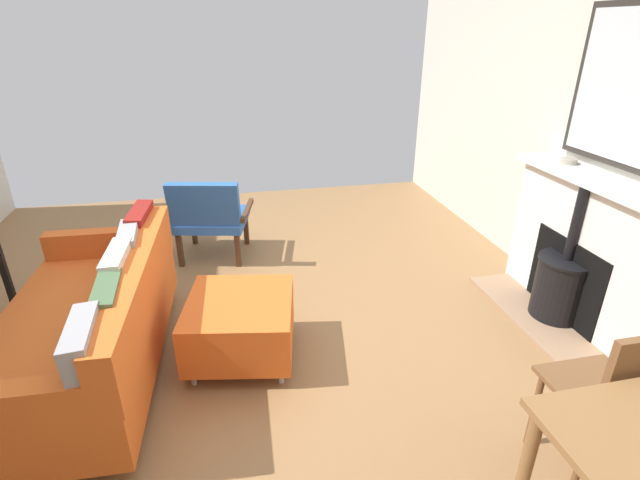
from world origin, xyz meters
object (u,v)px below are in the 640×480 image
object	(u,v)px
ottoman	(241,323)
sofa	(93,323)
dining_chair_near_fireplace	(616,392)
mantel_bowl_near	(569,161)
fireplace	(581,259)
armchair_accent	(210,215)

from	to	relation	value
ottoman	sofa	bearing A→B (deg)	-2.45
sofa	dining_chair_near_fireplace	distance (m)	2.73
mantel_bowl_near	fireplace	bearing A→B (deg)	84.36
armchair_accent	mantel_bowl_near	bearing A→B (deg)	156.28
ottoman	dining_chair_near_fireplace	bearing A→B (deg)	140.78
sofa	mantel_bowl_near	bearing A→B (deg)	-174.97
fireplace	mantel_bowl_near	xyz separation A→B (m)	(-0.04, -0.37, 0.61)
ottoman	armchair_accent	size ratio (longest dim) A/B	0.99
fireplace	armchair_accent	distance (m)	2.95
dining_chair_near_fireplace	mantel_bowl_near	bearing A→B (deg)	-118.57
fireplace	ottoman	xyz separation A→B (m)	(2.37, -0.04, -0.22)
fireplace	armchair_accent	bearing A→B (deg)	-30.51
fireplace	ottoman	world-z (taller)	fireplace
sofa	armchair_accent	bearing A→B (deg)	-115.69
mantel_bowl_near	armchair_accent	bearing A→B (deg)	-23.72
ottoman	armchair_accent	world-z (taller)	armchair_accent
sofa	dining_chair_near_fireplace	size ratio (longest dim) A/B	2.05
ottoman	dining_chair_near_fireplace	xyz separation A→B (m)	(-1.54, 1.26, 0.28)
ottoman	dining_chair_near_fireplace	distance (m)	2.01
sofa	ottoman	world-z (taller)	sofa
ottoman	armchair_accent	bearing A→B (deg)	-83.06
dining_chair_near_fireplace	ottoman	bearing A→B (deg)	-39.22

